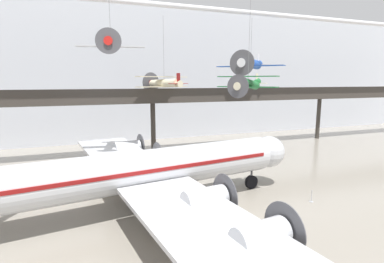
{
  "coord_description": "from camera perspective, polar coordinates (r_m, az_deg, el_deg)",
  "views": [
    {
      "loc": [
        -9.57,
        -17.73,
        10.3
      ],
      "look_at": [
        -0.32,
        7.33,
        5.77
      ],
      "focal_mm": 28.0,
      "sensor_mm": 36.0,
      "label": 1
    }
  ],
  "objects": [
    {
      "name": "hangar_back_wall",
      "position": [
        53.89,
        -10.22,
        10.74
      ],
      "size": [
        140.0,
        3.0,
        22.97
      ],
      "color": "silver",
      "rests_on": "ground"
    },
    {
      "name": "suspended_plane_blue_trainer",
      "position": [
        43.03,
        11.1,
        12.58
      ],
      "size": [
        7.82,
        8.08,
        7.75
      ],
      "rotation": [
        0.0,
        0.0,
        3.85
      ],
      "color": "#1E4CAD"
    },
    {
      "name": "ground_plane",
      "position": [
        22.63,
        7.55,
        -17.53
      ],
      "size": [
        260.0,
        260.0,
        0.0
      ],
      "primitive_type": "plane",
      "color": "gray"
    },
    {
      "name": "ceiling_truss_beam",
      "position": [
        37.72,
        -5.44,
        22.89
      ],
      "size": [
        120.0,
        0.6,
        0.6
      ],
      "color": "silver"
    },
    {
      "name": "suspended_plane_silver_racer",
      "position": [
        30.75,
        -15.2,
        15.74
      ],
      "size": [
        6.45,
        5.32,
        6.04
      ],
      "rotation": [
        0.0,
        0.0,
        4.53
      ],
      "color": "silver"
    },
    {
      "name": "airliner_silver_main",
      "position": [
        23.68,
        -10.7,
        -7.6
      ],
      "size": [
        30.53,
        34.9,
        9.39
      ],
      "rotation": [
        0.0,
        0.0,
        0.14
      ],
      "color": "silver",
      "rests_on": "ground"
    },
    {
      "name": "stanchion_barrier",
      "position": [
        28.31,
        21.81,
        -11.72
      ],
      "size": [
        0.36,
        0.36,
        1.08
      ],
      "color": "#B2B5BA",
      "rests_on": "ground"
    },
    {
      "name": "suspended_plane_cream_biplane",
      "position": [
        40.33,
        -5.37,
        9.18
      ],
      "size": [
        7.73,
        6.74,
        9.88
      ],
      "rotation": [
        0.0,
        0.0,
        1.98
      ],
      "color": "beige"
    },
    {
      "name": "suspended_plane_green_biplane",
      "position": [
        32.93,
        10.59,
        9.08
      ],
      "size": [
        5.58,
        6.03,
        9.96
      ],
      "rotation": [
        0.0,
        0.0,
        3.76
      ],
      "color": "#1E6B33"
    },
    {
      "name": "mezzanine_walkway",
      "position": [
        42.4,
        -7.22,
        5.97
      ],
      "size": [
        110.0,
        3.2,
        9.29
      ],
      "color": "#38332D",
      "rests_on": "ground"
    }
  ]
}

